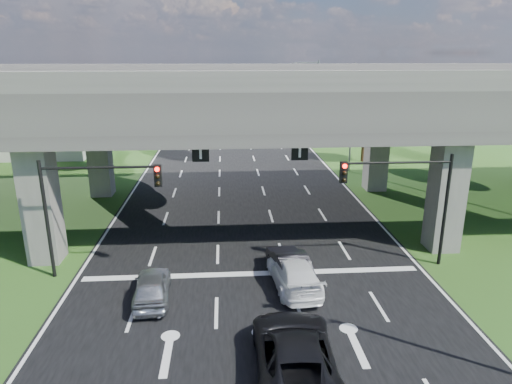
{
  "coord_description": "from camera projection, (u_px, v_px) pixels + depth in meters",
  "views": [
    {
      "loc": [
        -1.31,
        -17.46,
        10.8
      ],
      "look_at": [
        0.41,
        6.87,
        3.35
      ],
      "focal_mm": 32.0,
      "sensor_mm": 36.0,
      "label": 1
    }
  ],
  "objects": [
    {
      "name": "car_dark",
      "position": [
        289.0,
        264.0,
        22.66
      ],
      "size": [
        2.03,
        4.48,
        1.43
      ],
      "primitive_type": "imported",
      "rotation": [
        0.0,
        0.0,
        3.26
      ],
      "color": "black",
      "rests_on": "road"
    },
    {
      "name": "ground",
      "position": [
        258.0,
        311.0,
        19.9
      ],
      "size": [
        160.0,
        160.0,
        0.0
      ],
      "primitive_type": "plane",
      "color": "#294616",
      "rests_on": "ground"
    },
    {
      "name": "tree_right_near",
      "position": [
        366.0,
        118.0,
        46.17
      ],
      "size": [
        4.2,
        4.2,
        7.28
      ],
      "color": "black",
      "rests_on": "ground"
    },
    {
      "name": "tree_left_mid",
      "position": [
        81.0,
        116.0,
        49.97
      ],
      "size": [
        3.91,
        3.9,
        6.76
      ],
      "color": "black",
      "rests_on": "ground"
    },
    {
      "name": "tree_left_near",
      "position": [
        88.0,
        120.0,
        42.36
      ],
      "size": [
        4.5,
        4.5,
        7.8
      ],
      "color": "black",
      "rests_on": "ground"
    },
    {
      "name": "tree_right_far",
      "position": [
        323.0,
        99.0,
        61.28
      ],
      "size": [
        4.5,
        4.5,
        7.8
      ],
      "color": "black",
      "rests_on": "ground"
    },
    {
      "name": "streetlight_far",
      "position": [
        348.0,
        109.0,
        41.76
      ],
      "size": [
        3.38,
        0.25,
        10.0
      ],
      "color": "gray",
      "rests_on": "ground"
    },
    {
      "name": "tree_right_mid",
      "position": [
        370.0,
        111.0,
        54.1
      ],
      "size": [
        3.91,
        3.9,
        6.76
      ],
      "color": "black",
      "rests_on": "ground"
    },
    {
      "name": "road",
      "position": [
        246.0,
        227.0,
        29.43
      ],
      "size": [
        18.0,
        120.0,
        0.03
      ],
      "primitive_type": "cube",
      "color": "black",
      "rests_on": "ground"
    },
    {
      "name": "car_trailing",
      "position": [
        295.0,
        355.0,
        15.64
      ],
      "size": [
        2.99,
        6.11,
        1.67
      ],
      "primitive_type": "imported",
      "rotation": [
        0.0,
        0.0,
        3.11
      ],
      "color": "black",
      "rests_on": "road"
    },
    {
      "name": "car_white",
      "position": [
        294.0,
        273.0,
        21.73
      ],
      "size": [
        2.41,
        5.04,
        1.42
      ],
      "primitive_type": "imported",
      "rotation": [
        0.0,
        0.0,
        3.23
      ],
      "color": "white",
      "rests_on": "road"
    },
    {
      "name": "signal_right",
      "position": [
        407.0,
        190.0,
        22.96
      ],
      "size": [
        5.76,
        0.54,
        6.0
      ],
      "color": "black",
      "rests_on": "ground"
    },
    {
      "name": "overpass",
      "position": [
        244.0,
        100.0,
        29.03
      ],
      "size": [
        80.0,
        15.0,
        10.0
      ],
      "color": "#363431",
      "rests_on": "ground"
    },
    {
      "name": "car_silver",
      "position": [
        152.0,
        287.0,
        20.58
      ],
      "size": [
        1.85,
        4.03,
        1.34
      ],
      "primitive_type": "imported",
      "rotation": [
        0.0,
        0.0,
        3.21
      ],
      "color": "#A8ABB0",
      "rests_on": "road"
    },
    {
      "name": "streetlight_beyond",
      "position": [
        315.0,
        94.0,
        57.03
      ],
      "size": [
        3.38,
        0.25,
        10.0
      ],
      "color": "gray",
      "rests_on": "ground"
    },
    {
      "name": "signal_left",
      "position": [
        90.0,
        197.0,
        21.91
      ],
      "size": [
        5.76,
        0.54,
        6.0
      ],
      "color": "black",
      "rests_on": "ground"
    },
    {
      "name": "tree_left_far",
      "position": [
        131.0,
        100.0,
        57.59
      ],
      "size": [
        4.8,
        4.8,
        8.32
      ],
      "color": "black",
      "rests_on": "ground"
    },
    {
      "name": "warehouse",
      "position": [
        3.0,
        135.0,
        50.95
      ],
      "size": [
        20.0,
        10.0,
        4.0
      ],
      "primitive_type": "cube",
      "color": "#9E9E99",
      "rests_on": "ground"
    }
  ]
}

